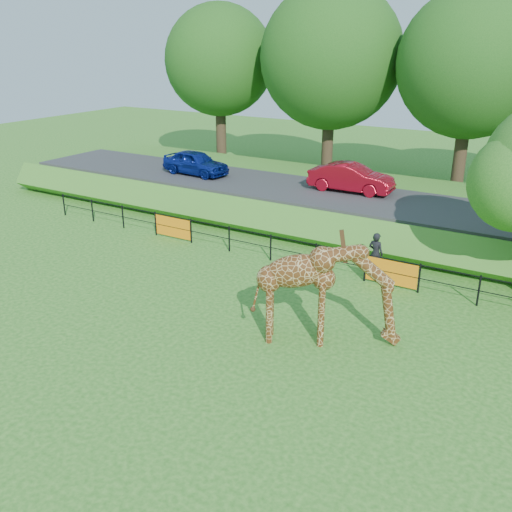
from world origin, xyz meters
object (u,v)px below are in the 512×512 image
object	(u,v)px
car_blue	(196,162)
car_red	(351,178)
giraffe	(327,294)
visitor	(376,253)

from	to	relation	value
car_blue	car_red	world-z (taller)	car_red
giraffe	visitor	bearing A→B (deg)	70.82
visitor	car_blue	bearing A→B (deg)	-12.77
giraffe	visitor	xyz separation A→B (m)	(-0.56, 5.68, -0.73)
car_blue	visitor	xyz separation A→B (m)	(12.12, -4.97, -1.25)
giraffe	car_red	distance (m)	12.33
giraffe	car_red	bearing A→B (deg)	84.48
giraffe	visitor	size ratio (longest dim) A/B	2.65
giraffe	visitor	world-z (taller)	giraffe
giraffe	car_red	size ratio (longest dim) A/B	1.06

